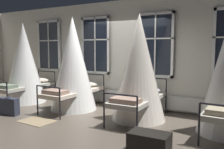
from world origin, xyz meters
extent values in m
plane|color=brown|center=(0.00, 0.00, 0.00)|extent=(20.69, 20.69, 0.00)
cube|color=beige|center=(0.00, 1.30, 1.54)|extent=(11.28, 0.10, 3.09)
cube|color=black|center=(-2.95, 1.19, 1.78)|extent=(1.03, 0.02, 1.75)
cube|color=silver|center=(-2.95, 1.19, 0.94)|extent=(1.03, 0.06, 0.07)
cube|color=silver|center=(-2.95, 1.19, 2.62)|extent=(1.03, 0.06, 0.07)
cube|color=silver|center=(-3.42, 1.19, 1.78)|extent=(0.07, 0.06, 1.75)
cube|color=silver|center=(-2.47, 1.19, 1.78)|extent=(0.07, 0.06, 1.75)
cube|color=silver|center=(-2.95, 1.19, 1.78)|extent=(0.04, 0.06, 1.75)
cube|color=silver|center=(-2.95, 1.19, 1.96)|extent=(1.03, 0.06, 0.04)
cube|color=black|center=(-0.98, 1.19, 1.78)|extent=(1.03, 0.02, 1.75)
cube|color=silver|center=(-0.98, 1.19, 0.94)|extent=(1.03, 0.06, 0.07)
cube|color=silver|center=(-0.98, 1.19, 2.62)|extent=(1.03, 0.06, 0.07)
cube|color=silver|center=(-1.46, 1.19, 1.78)|extent=(0.07, 0.06, 1.75)
cube|color=silver|center=(-0.50, 1.19, 1.78)|extent=(0.07, 0.06, 1.75)
cube|color=silver|center=(-0.98, 1.19, 1.78)|extent=(0.04, 0.06, 1.75)
cube|color=silver|center=(-0.98, 1.19, 1.96)|extent=(1.03, 0.06, 0.04)
cube|color=black|center=(0.98, 1.19, 1.78)|extent=(1.03, 0.02, 1.75)
cube|color=silver|center=(0.98, 1.19, 0.94)|extent=(1.03, 0.06, 0.07)
cube|color=silver|center=(0.98, 1.19, 2.62)|extent=(1.03, 0.06, 0.07)
cube|color=silver|center=(0.50, 1.19, 1.78)|extent=(0.07, 0.06, 1.75)
cube|color=silver|center=(1.46, 1.19, 1.78)|extent=(0.07, 0.06, 1.75)
cube|color=silver|center=(0.98, 1.19, 1.78)|extent=(0.04, 0.06, 1.75)
cube|color=silver|center=(0.98, 1.19, 1.96)|extent=(1.03, 0.06, 0.04)
cube|color=silver|center=(2.47, 1.19, 1.78)|extent=(0.07, 0.06, 1.75)
cube|color=silver|center=(0.00, 1.17, 0.25)|extent=(6.49, 0.10, 0.36)
cylinder|color=black|center=(-3.32, 1.03, 0.45)|extent=(0.04, 0.04, 0.89)
cylinder|color=black|center=(-2.56, 1.04, 0.45)|extent=(0.04, 0.04, 0.89)
cylinder|color=black|center=(-2.51, -0.89, 0.38)|extent=(0.04, 0.04, 0.76)
cylinder|color=black|center=(-3.30, 0.06, 0.44)|extent=(0.08, 1.93, 0.03)
cylinder|color=black|center=(-2.54, 0.08, 0.44)|extent=(0.08, 1.93, 0.03)
cylinder|color=black|center=(-2.94, 1.03, 0.89)|extent=(0.76, 0.05, 0.03)
cube|color=#B7B2A3|center=(-2.92, 0.07, 0.49)|extent=(0.83, 1.97, 0.10)
ellipsoid|color=beige|center=(-2.94, 0.80, 0.61)|extent=(0.60, 0.41, 0.14)
cube|color=slate|center=(-2.90, -0.64, 0.59)|extent=(0.64, 0.38, 0.10)
cone|color=white|center=(-2.92, 0.07, 1.25)|extent=(1.28, 1.28, 2.49)
cylinder|color=black|center=(-1.36, 1.08, 0.45)|extent=(0.04, 0.04, 0.89)
cylinder|color=black|center=(-0.60, 1.07, 0.45)|extent=(0.04, 0.04, 0.89)
cylinder|color=black|center=(-1.38, -0.86, 0.38)|extent=(0.04, 0.04, 0.76)
cylinder|color=black|center=(-0.62, -0.86, 0.38)|extent=(0.04, 0.04, 0.76)
cylinder|color=black|center=(-1.37, 0.11, 0.44)|extent=(0.05, 1.93, 0.03)
cylinder|color=black|center=(-0.61, 0.10, 0.44)|extent=(0.05, 1.93, 0.03)
cylinder|color=black|center=(-0.98, 1.07, 0.89)|extent=(0.76, 0.04, 0.03)
cylinder|color=black|center=(-1.00, -0.86, 0.76)|extent=(0.76, 0.04, 0.03)
cube|color=beige|center=(-0.99, 0.11, 0.49)|extent=(0.80, 1.96, 0.10)
ellipsoid|color=#B7B2A3|center=(-0.98, 0.83, 0.61)|extent=(0.59, 0.41, 0.14)
cube|color=gray|center=(-1.00, -0.60, 0.59)|extent=(0.63, 0.37, 0.10)
cone|color=white|center=(-0.99, 0.11, 1.28)|extent=(1.28, 1.28, 2.57)
cylinder|color=black|center=(0.59, 1.06, 0.45)|extent=(0.04, 0.04, 0.89)
cylinder|color=black|center=(1.35, 1.08, 0.45)|extent=(0.04, 0.04, 0.89)
cylinder|color=black|center=(0.63, -0.87, 0.38)|extent=(0.04, 0.04, 0.76)
cylinder|color=black|center=(1.39, -0.86, 0.38)|extent=(0.04, 0.04, 0.76)
cylinder|color=black|center=(0.61, 0.09, 0.44)|extent=(0.08, 1.93, 0.03)
cylinder|color=black|center=(1.37, 0.11, 0.44)|extent=(0.08, 1.93, 0.03)
cylinder|color=black|center=(0.97, 1.07, 0.89)|extent=(0.76, 0.05, 0.03)
cylinder|color=black|center=(1.01, -0.87, 0.76)|extent=(0.76, 0.05, 0.03)
cube|color=#B7B2A3|center=(0.99, 0.10, 0.49)|extent=(0.83, 1.97, 0.10)
ellipsoid|color=silver|center=(0.97, 0.83, 0.61)|extent=(0.60, 0.41, 0.14)
cube|color=gray|center=(1.01, -0.61, 0.59)|extent=(0.64, 0.37, 0.10)
cone|color=silver|center=(0.99, 0.10, 1.26)|extent=(1.28, 1.28, 2.52)
cylinder|color=black|center=(2.62, 1.08, 0.45)|extent=(0.04, 0.04, 0.89)
cylinder|color=black|center=(2.57, -0.85, 0.38)|extent=(0.04, 0.04, 0.76)
cylinder|color=black|center=(2.60, 0.12, 0.44)|extent=(0.08, 1.93, 0.03)
cylinder|color=black|center=(2.95, -0.86, 0.76)|extent=(0.76, 0.05, 0.03)
cube|color=#8E7A5B|center=(-0.98, -1.26, 0.01)|extent=(0.82, 0.59, 0.01)
cube|color=#2D3342|center=(-2.04, -1.22, 0.22)|extent=(0.59, 0.29, 0.44)
cube|color=tan|center=(-2.05, -1.12, 0.22)|extent=(0.50, 0.10, 0.03)
torus|color=#2D3342|center=(-2.04, -1.22, 0.46)|extent=(0.17, 0.17, 0.02)
cube|color=black|center=(1.96, -1.63, 0.18)|extent=(0.65, 0.42, 0.36)
camera|label=1|loc=(3.38, -5.23, 1.71)|focal=39.72mm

